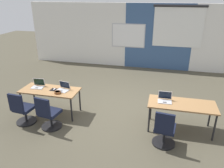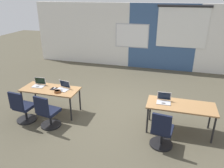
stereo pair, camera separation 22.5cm
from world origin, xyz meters
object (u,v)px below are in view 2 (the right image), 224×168
Objects in this scene: desk_near_right at (181,107)px; snack_bowl at (57,91)px; desk_near_left at (50,91)px; chair_near_left_inner at (48,114)px; laptop_near_right_inner at (164,100)px; chair_near_left_end at (23,109)px; chair_near_right_inner at (162,132)px; mouse_near_left_inner at (55,88)px; laptop_near_left_inner at (63,88)px; laptop_near_left_end at (39,84)px.

desk_near_right is 9.01× the size of snack_bowl.
desk_near_left and desk_near_right have the same top height.
desk_near_right is 1.74× the size of chair_near_left_inner.
desk_near_right is 0.43m from laptop_near_right_inner.
chair_near_right_inner is at bearing -175.56° from chair_near_left_end.
mouse_near_left_inner is at bearing 134.86° from snack_bowl.
chair_near_left_inner is (0.32, -0.74, -0.28)m from desk_near_left.
chair_near_left_inner reaches higher than mouse_near_left_inner.
laptop_near_left_inner is at bearing 178.09° from laptop_near_right_inner.
desk_near_left is 9.01× the size of snack_bowl.
laptop_near_right_inner reaches higher than mouse_near_left_inner.
mouse_near_left_inner is (-3.37, 0.02, 0.08)m from desk_near_right.
mouse_near_left_inner is at bearing 178.78° from laptop_near_right_inner.
laptop_near_right_inner is at bearing 175.07° from desk_near_right.
snack_bowl reaches higher than mouse_near_left_inner.
chair_near_left_inner is 0.68m from snack_bowl.
laptop_near_right_inner is (-0.41, 0.04, 0.11)m from desk_near_right.
snack_bowl is at bearing -4.35° from chair_near_right_inner.
desk_near_left is 4.74× the size of laptop_near_right_inner.
desk_near_left is 0.86m from chair_near_left_end.
laptop_near_left_end is 2.00× the size of snack_bowl.
desk_near_left is 0.85m from chair_near_left_inner.
snack_bowl is at bearing -93.01° from laptop_near_left_inner.
snack_bowl is at bearing -176.87° from desk_near_right.
laptop_near_left_inner reaches higher than chair_near_left_inner.
laptop_near_left_inner is (-2.75, 0.81, 0.39)m from chair_near_right_inner.
chair_near_left_inner is at bearing -66.36° from desk_near_left.
laptop_near_right_inner is at bearing 9.54° from laptop_near_left_inner.
laptop_near_left_end is 0.77m from snack_bowl.
chair_near_left_end is (-3.56, 0.06, 0.00)m from chair_near_right_inner.
chair_near_right_inner is at bearing -116.32° from desk_near_right.
laptop_near_right_inner reaches higher than chair_near_left_inner.
laptop_near_right_inner reaches higher than chair_near_right_inner.
chair_near_right_inner and chair_near_left_inner have the same top height.
chair_near_right_inner is (0.04, -0.79, -0.39)m from laptop_near_right_inner.
laptop_near_right_inner reaches higher than laptop_near_left_inner.
laptop_near_left_inner reaches higher than chair_near_right_inner.
laptop_near_left_inner is at bearing 8.02° from mouse_near_left_inner.
laptop_near_right_inner is 1.90× the size of snack_bowl.
desk_near_left is 0.38m from snack_bowl.
desk_near_left is at bearing -57.77° from chair_near_left_inner.
snack_bowl is (0.32, -0.17, 0.10)m from desk_near_left.
laptop_near_left_inner is 2.10× the size of snack_bowl.
laptop_near_left_end is at bearing -172.16° from laptop_near_left_inner.
laptop_near_left_end is (-3.53, 0.83, 0.39)m from chair_near_right_inner.
chair_near_right_inner is (-0.37, -0.75, -0.28)m from desk_near_right.
laptop_near_left_inner is at bearing -85.23° from chair_near_left_inner.
chair_near_left_inner reaches higher than desk_near_left.
chair_near_left_inner is (-2.81, 0.02, 0.00)m from chair_near_right_inner.
laptop_near_left_end is (-3.49, 0.05, 0.00)m from laptop_near_right_inner.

